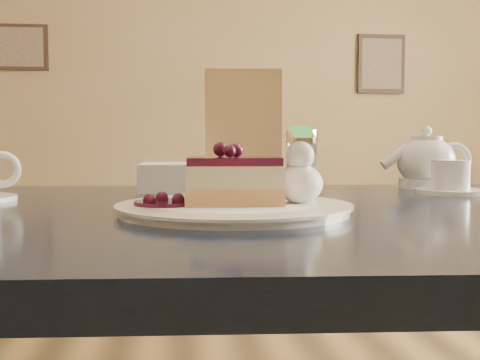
{
  "coord_description": "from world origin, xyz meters",
  "views": [
    {
      "loc": [
        -0.2,
        -0.56,
        0.9
      ],
      "look_at": [
        -0.11,
        0.17,
        0.85
      ],
      "focal_mm": 45.0,
      "sensor_mm": 36.0,
      "label": 1
    }
  ],
  "objects": [
    {
      "name": "whipped_cream",
      "position": [
        -0.02,
        0.25,
        0.84
      ],
      "size": [
        0.06,
        0.06,
        0.06
      ],
      "color": "white",
      "rests_on": "dessert_plate"
    },
    {
      "name": "tea_set",
      "position": [
        0.32,
        0.58,
        0.85
      ],
      "size": [
        0.17,
        0.25,
        0.11
      ],
      "color": "white",
      "rests_on": "main_table"
    },
    {
      "name": "sugar_shaker",
      "position": [
        0.07,
        0.62,
        0.86
      ],
      "size": [
        0.06,
        0.06,
        0.12
      ],
      "color": "white",
      "rests_on": "main_table"
    },
    {
      "name": "menu_card",
      "position": [
        -0.05,
        0.61,
        0.92
      ],
      "size": [
        0.15,
        0.04,
        0.24
      ],
      "primitive_type": "cube",
      "rotation": [
        0.0,
        0.0,
        -0.07
      ],
      "color": "beige",
      "rests_on": "main_table"
    },
    {
      "name": "main_table",
      "position": [
        -0.11,
        0.29,
        0.72
      ],
      "size": [
        1.34,
        0.94,
        0.8
      ],
      "rotation": [
        0.0,
        0.0,
        -0.07
      ],
      "color": "black",
      "rests_on": "ground"
    },
    {
      "name": "berry_sauce",
      "position": [
        -0.2,
        0.24,
        0.82
      ],
      "size": [
        0.09,
        0.09,
        0.01
      ],
      "primitive_type": "cylinder",
      "color": "black",
      "rests_on": "dessert_plate"
    },
    {
      "name": "cheesecake_slice",
      "position": [
        -0.11,
        0.24,
        0.84
      ],
      "size": [
        0.13,
        0.1,
        0.06
      ],
      "rotation": [
        0.0,
        0.0,
        -0.07
      ],
      "color": "tan",
      "rests_on": "dessert_plate"
    },
    {
      "name": "dessert_plate",
      "position": [
        -0.11,
        0.24,
        0.81
      ],
      "size": [
        0.31,
        0.31,
        0.01
      ],
      "primitive_type": "cylinder",
      "color": "white",
      "rests_on": "main_table"
    },
    {
      "name": "napkin_stack",
      "position": [
        -0.19,
        0.59,
        0.83
      ],
      "size": [
        0.14,
        0.14,
        0.05
      ],
      "primitive_type": "cube",
      "rotation": [
        0.0,
        0.0,
        -0.07
      ],
      "color": "white",
      "rests_on": "main_table"
    }
  ]
}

